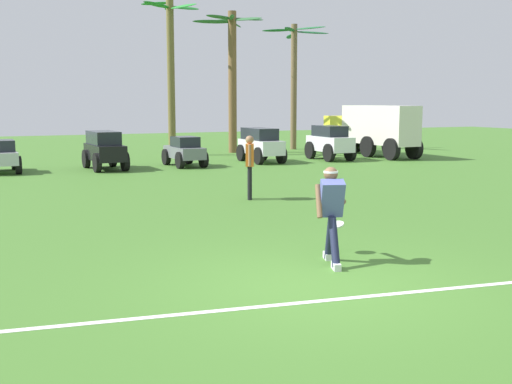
% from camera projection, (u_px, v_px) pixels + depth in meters
% --- Properties ---
extents(ground_plane, '(80.00, 80.00, 0.00)m').
position_uv_depth(ground_plane, '(318.00, 284.00, 8.41)').
color(ground_plane, '#407129').
extents(field_line_paint, '(19.38, 2.74, 0.01)m').
position_uv_depth(field_line_paint, '(346.00, 298.00, 7.80)').
color(field_line_paint, white).
rests_on(field_line_paint, ground_plane).
extents(frisbee_thrower, '(0.69, 1.00, 1.43)m').
position_uv_depth(frisbee_thrower, '(331.00, 210.00, 9.43)').
color(frisbee_thrower, '#191E38').
rests_on(frisbee_thrower, ground_plane).
extents(frisbee_in_flight, '(0.32, 0.32, 0.10)m').
position_uv_depth(frisbee_in_flight, '(336.00, 225.00, 10.09)').
color(frisbee_in_flight, white).
extents(teammate_near_sideline, '(0.32, 0.48, 1.56)m').
position_uv_depth(teammate_near_sideline, '(250.00, 161.00, 15.58)').
color(teammate_near_sideline, black).
rests_on(teammate_near_sideline, ground_plane).
extents(parked_car_slot_c, '(1.10, 2.21, 1.10)m').
position_uv_depth(parked_car_slot_c, '(2.00, 156.00, 21.57)').
color(parked_car_slot_c, '#B7BABF').
rests_on(parked_car_slot_c, ground_plane).
extents(parked_car_slot_d, '(1.24, 2.44, 1.34)m').
position_uv_depth(parked_car_slot_d, '(104.00, 149.00, 22.56)').
color(parked_car_slot_d, black).
rests_on(parked_car_slot_d, ground_plane).
extents(parked_car_slot_e, '(1.15, 2.23, 1.10)m').
position_uv_depth(parked_car_slot_e, '(185.00, 151.00, 23.66)').
color(parked_car_slot_e, slate).
rests_on(parked_car_slot_e, ground_plane).
extents(parked_car_slot_f, '(1.14, 2.40, 1.34)m').
position_uv_depth(parked_car_slot_f, '(260.00, 144.00, 25.24)').
color(parked_car_slot_f, silver).
rests_on(parked_car_slot_f, ground_plane).
extents(parked_car_slot_g, '(1.21, 2.37, 1.40)m').
position_uv_depth(parked_car_slot_g, '(330.00, 142.00, 26.24)').
color(parked_car_slot_g, silver).
rests_on(parked_car_slot_g, ground_plane).
extents(box_truck, '(1.43, 5.91, 2.20)m').
position_uv_depth(box_truck, '(372.00, 128.00, 28.19)').
color(box_truck, yellow).
rests_on(box_truck, ground_plane).
extents(palm_tree_left_of_centre, '(2.97, 3.57, 6.82)m').
position_uv_depth(palm_tree_left_of_centre, '(171.00, 65.00, 27.99)').
color(palm_tree_left_of_centre, brown).
rests_on(palm_tree_left_of_centre, ground_plane).
extents(palm_tree_right_of_centre, '(3.34, 3.20, 6.46)m').
position_uv_depth(palm_tree_right_of_centre, '(232.00, 71.00, 29.52)').
color(palm_tree_right_of_centre, brown).
rests_on(palm_tree_right_of_centre, ground_plane).
extents(palm_tree_far_right, '(3.28, 3.55, 6.12)m').
position_uv_depth(palm_tree_far_right, '(294.00, 74.00, 31.66)').
color(palm_tree_far_right, brown).
rests_on(palm_tree_far_right, ground_plane).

